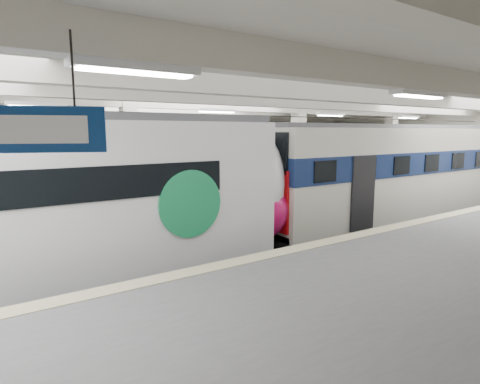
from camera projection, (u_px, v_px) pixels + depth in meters
station_hall at (283, 163)px, 11.96m from camera, size 36.00×24.00×5.75m
modern_emu at (83, 205)px, 10.51m from camera, size 14.51×2.99×4.65m
older_rer at (384, 173)px, 17.66m from camera, size 13.56×2.99×4.47m
wayfinding_sign at (7, 129)px, 3.83m from camera, size 1.72×0.70×1.23m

